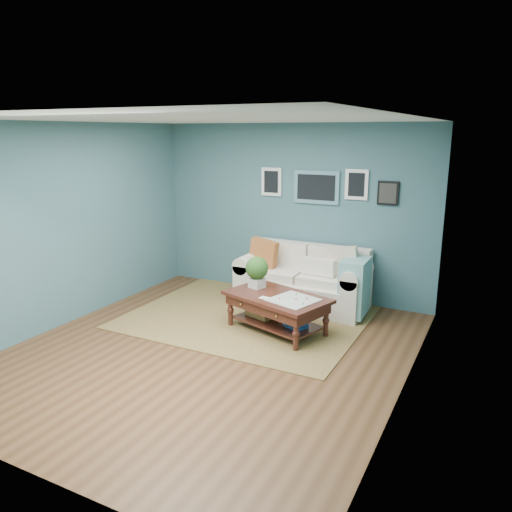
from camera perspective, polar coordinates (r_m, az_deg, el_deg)
The scene contains 4 objects.
room_shell at distance 5.74m, azimuth -5.26°, elevation 1.80°, with size 5.00×5.02×2.70m.
area_rug at distance 7.16m, azimuth -1.05°, elevation -6.96°, with size 3.22×2.58×0.01m, color brown.
loveseat at distance 7.49m, azimuth 6.03°, elevation -2.80°, with size 1.96×0.89×1.01m.
coffee_table at distance 6.59m, azimuth 2.01°, elevation -5.06°, with size 1.50×1.14×0.93m.
Camera 1 is at (3.02, -4.68, 2.57)m, focal length 35.00 mm.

